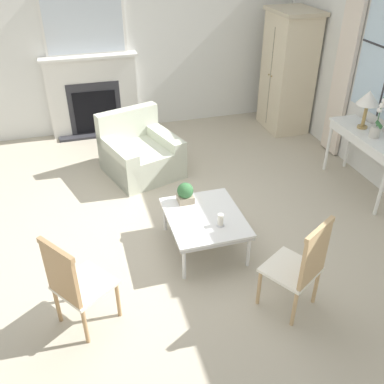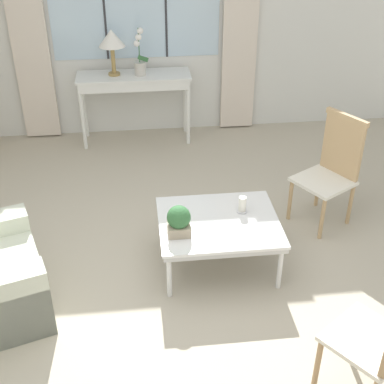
% 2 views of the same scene
% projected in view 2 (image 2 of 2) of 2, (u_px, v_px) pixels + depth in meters
% --- Properties ---
extents(ground_plane, '(14.00, 14.00, 0.00)m').
position_uv_depth(ground_plane, '(155.00, 294.00, 4.11)').
color(ground_plane, '#B2A893').
extents(wall_back_windowed, '(7.20, 0.14, 2.80)m').
position_uv_depth(wall_back_windowed, '(135.00, 13.00, 5.92)').
color(wall_back_windowed, silver).
rests_on(wall_back_windowed, ground_plane).
extents(console_table, '(1.28, 0.42, 0.80)m').
position_uv_depth(console_table, '(134.00, 83.00, 6.04)').
color(console_table, white).
rests_on(console_table, ground_plane).
extents(table_lamp, '(0.29, 0.29, 0.51)m').
position_uv_depth(table_lamp, '(112.00, 40.00, 5.77)').
color(table_lamp, '#9E7F47').
rests_on(table_lamp, console_table).
extents(potted_orchid, '(0.16, 0.13, 0.52)m').
position_uv_depth(potted_orchid, '(140.00, 59.00, 5.89)').
color(potted_orchid, '#BCB7AD').
rests_on(potted_orchid, console_table).
extents(side_chair_wooden, '(0.60, 0.60, 1.01)m').
position_uv_depth(side_chair_wooden, '(333.00, 165.00, 4.72)').
color(side_chair_wooden, white).
rests_on(side_chair_wooden, ground_plane).
extents(coffee_table, '(0.95, 0.80, 0.42)m').
position_uv_depth(coffee_table, '(219.00, 225.00, 4.24)').
color(coffee_table, silver).
rests_on(coffee_table, ground_plane).
extents(potted_plant_small, '(0.18, 0.18, 0.23)m').
position_uv_depth(potted_plant_small, '(179.00, 221.00, 4.02)').
color(potted_plant_small, tan).
rests_on(potted_plant_small, coffee_table).
extents(pillar_candle, '(0.08, 0.08, 0.15)m').
position_uv_depth(pillar_candle, '(242.00, 205.00, 4.29)').
color(pillar_candle, silver).
rests_on(pillar_candle, coffee_table).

